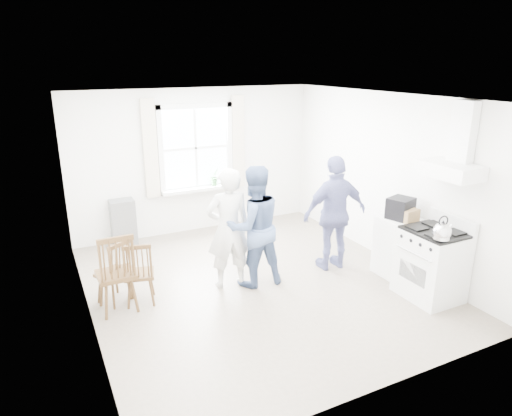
{
  "coord_description": "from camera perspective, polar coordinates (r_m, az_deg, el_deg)",
  "views": [
    {
      "loc": [
        -2.62,
        -5.26,
        3.05
      ],
      "look_at": [
        0.08,
        0.2,
        1.07
      ],
      "focal_mm": 32.0,
      "sensor_mm": 36.0,
      "label": 1
    }
  ],
  "objects": [
    {
      "name": "room_shell",
      "position": [
        6.13,
        0.15,
        1.44
      ],
      "size": [
        4.62,
        5.12,
        2.64
      ],
      "color": "gray",
      "rests_on": "ground"
    },
    {
      "name": "window_assembly",
      "position": [
        8.29,
        -7.47,
        6.83
      ],
      "size": [
        1.88,
        0.24,
        1.7
      ],
      "color": "white",
      "rests_on": "room_shell"
    },
    {
      "name": "range_hood",
      "position": [
        6.22,
        23.55,
        5.86
      ],
      "size": [
        0.45,
        0.76,
        0.94
      ],
      "color": "white",
      "rests_on": "room_shell"
    },
    {
      "name": "shelf_unit",
      "position": [
        8.13,
        -16.25,
        -1.76
      ],
      "size": [
        0.4,
        0.3,
        0.8
      ],
      "primitive_type": "cube",
      "color": "slate",
      "rests_on": "ground"
    },
    {
      "name": "gas_stove",
      "position": [
        6.51,
        21.07,
        -6.47
      ],
      "size": [
        0.68,
        0.76,
        1.12
      ],
      "color": "silver",
      "rests_on": "ground"
    },
    {
      "name": "kettle",
      "position": [
        6.0,
        22.22,
        -2.8
      ],
      "size": [
        0.23,
        0.23,
        0.32
      ],
      "color": "silver",
      "rests_on": "gas_stove"
    },
    {
      "name": "low_cabinet",
      "position": [
        7.01,
        17.29,
        -4.6
      ],
      "size": [
        0.5,
        0.55,
        0.9
      ],
      "primitive_type": "cube",
      "color": "white",
      "rests_on": "ground"
    },
    {
      "name": "stereo_stack",
      "position": [
        6.77,
        17.6,
        -0.02
      ],
      "size": [
        0.41,
        0.39,
        0.3
      ],
      "color": "black",
      "rests_on": "low_cabinet"
    },
    {
      "name": "cardboard_box",
      "position": [
        6.71,
        18.51,
        -0.86
      ],
      "size": [
        0.3,
        0.23,
        0.17
      ],
      "primitive_type": "cube",
      "rotation": [
        0.0,
        0.0,
        0.14
      ],
      "color": "olive",
      "rests_on": "low_cabinet"
    },
    {
      "name": "windsor_chair_a",
      "position": [
        5.87,
        -17.02,
        -6.94
      ],
      "size": [
        0.47,
        0.46,
        1.07
      ],
      "color": "#462D16",
      "rests_on": "ground"
    },
    {
      "name": "windsor_chair_b",
      "position": [
        6.03,
        -14.49,
        -7.24
      ],
      "size": [
        0.45,
        0.44,
        0.88
      ],
      "color": "#462D16",
      "rests_on": "ground"
    },
    {
      "name": "windsor_chair_c",
      "position": [
        6.16,
        -16.94,
        -6.93
      ],
      "size": [
        0.5,
        0.5,
        0.87
      ],
      "color": "#462D16",
      "rests_on": "ground"
    },
    {
      "name": "person_left",
      "position": [
        6.24,
        -3.47,
        -2.61
      ],
      "size": [
        0.68,
        0.68,
        1.71
      ],
      "primitive_type": "imported",
      "rotation": [
        0.0,
        0.0,
        3.04
      ],
      "color": "silver",
      "rests_on": "ground"
    },
    {
      "name": "person_mid",
      "position": [
        6.3,
        -0.28,
        -2.34
      ],
      "size": [
        0.87,
        0.87,
        1.72
      ],
      "primitive_type": "imported",
      "rotation": [
        0.0,
        0.0,
        3.1
      ],
      "color": "#4D628F",
      "rests_on": "ground"
    },
    {
      "name": "person_right",
      "position": [
        6.89,
        9.85,
        -0.68
      ],
      "size": [
        1.1,
        1.1,
        1.74
      ],
      "primitive_type": "imported",
      "rotation": [
        0.0,
        0.0,
        3.06
      ],
      "color": "navy",
      "rests_on": "ground"
    },
    {
      "name": "potted_plant",
      "position": [
        8.41,
        -5.17,
        3.92
      ],
      "size": [
        0.24,
        0.24,
        0.32
      ],
      "primitive_type": "imported",
      "rotation": [
        0.0,
        0.0,
        0.42
      ],
      "color": "#327032",
      "rests_on": "window_assembly"
    }
  ]
}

